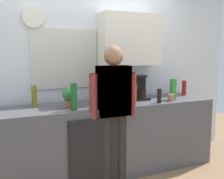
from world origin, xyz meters
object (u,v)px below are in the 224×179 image
bottle_clear_soda (173,89)px  cup_white_mug (110,100)px  bottle_green_wine (74,97)px  person_guest (113,104)px  bottle_amber_beer (135,93)px  coffee_maker (140,89)px  person_at_sink (113,104)px  bottle_red_vinegar (184,88)px  potted_plant (69,96)px  bottle_olive_oil (34,96)px  bottle_dark_sauce (159,96)px  cup_terracotta_mug (171,98)px

bottle_clear_soda → cup_white_mug: 0.92m
bottle_green_wine → person_guest: person_guest is taller
cup_white_mug → bottle_amber_beer: bearing=3.1°
coffee_maker → person_at_sink: (-0.56, -0.39, -0.10)m
coffee_maker → bottle_red_vinegar: (0.78, 0.04, -0.04)m
coffee_maker → bottle_amber_beer: bearing=-137.9°
potted_plant → cup_white_mug: bearing=-0.4°
bottle_red_vinegar → coffee_maker: bearing=-177.1°
potted_plant → person_guest: (0.45, -0.24, -0.08)m
bottle_olive_oil → person_at_sink: 0.93m
bottle_olive_oil → bottle_green_wine: bearing=-43.7°
bottle_dark_sauce → cup_terracotta_mug: (0.21, 0.04, -0.04)m
bottle_clear_soda → bottle_green_wine: bottle_green_wine is taller
bottle_dark_sauce → potted_plant: potted_plant is taller
cup_white_mug → person_at_sink: size_ratio=0.06×
bottle_dark_sauce → bottle_olive_oil: size_ratio=0.72×
bottle_amber_beer → potted_plant: size_ratio=1.00×
bottle_amber_beer → cup_white_mug: 0.36m
bottle_red_vinegar → person_at_sink: size_ratio=0.14×
bottle_olive_oil → coffee_maker: bearing=-2.5°
bottle_clear_soda → person_at_sink: person_at_sink is taller
bottle_clear_soda → potted_plant: bottle_clear_soda is taller
person_at_sink → cup_white_mug: bearing=74.6°
bottle_olive_oil → bottle_dark_sauce: bearing=-14.5°
bottle_olive_oil → cup_terracotta_mug: 1.71m
bottle_red_vinegar → bottle_amber_beer: bottle_amber_beer is taller
bottle_green_wine → person_at_sink: bearing=-12.0°
bottle_green_wine → person_guest: bearing=-12.0°
potted_plant → person_at_sink: 0.51m
bottle_clear_soda → bottle_red_vinegar: bottle_clear_soda is taller
bottle_olive_oil → potted_plant: bottle_olive_oil is taller
coffee_maker → bottle_green_wine: bearing=-163.3°
bottle_green_wine → bottle_amber_beer: 0.86m
bottle_green_wine → cup_terracotta_mug: size_ratio=3.26×
bottle_olive_oil → cup_white_mug: size_ratio=2.63×
bottle_green_wine → cup_terracotta_mug: bottle_green_wine is taller
bottle_green_wine → person_at_sink: (0.43, -0.09, -0.10)m
bottle_red_vinegar → bottle_olive_oil: bottle_olive_oil is taller
person_at_sink → bottle_red_vinegar: bearing=16.4°
person_at_sink → person_guest: (0.00, 0.00, 0.00)m
coffee_maker → cup_white_mug: 0.54m
bottle_clear_soda → bottle_dark_sauce: bottle_clear_soda is taller
bottle_dark_sauce → bottle_red_vinegar: size_ratio=0.82×
bottle_olive_oil → potted_plant: bearing=-30.6°
bottle_olive_oil → potted_plant: 0.41m
bottle_clear_soda → bottle_dark_sauce: size_ratio=1.56×
bottle_dark_sauce → person_guest: person_guest is taller
bottle_green_wine → bottle_dark_sauce: size_ratio=1.67×
coffee_maker → bottle_dark_sauce: size_ratio=1.83×
bottle_amber_beer → cup_terracotta_mug: size_ratio=2.50×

